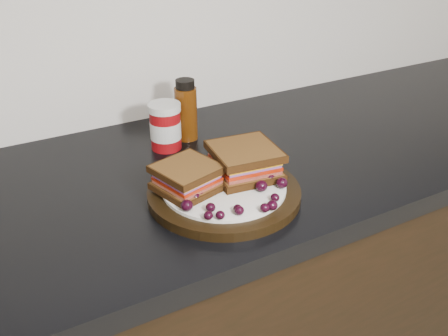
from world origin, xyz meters
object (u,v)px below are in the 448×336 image
at_px(sandwich_left, 187,178).
at_px(condiment_jar, 165,126).
at_px(oil_bottle, 186,110).
at_px(plate, 224,192).

xyz_separation_m(sandwich_left, condiment_jar, (0.05, 0.22, 0.00)).
bearing_deg(oil_bottle, plate, -100.75).
distance_m(condiment_jar, oil_bottle, 0.07).
bearing_deg(condiment_jar, oil_bottle, 21.74).
height_order(plate, condiment_jar, condiment_jar).
height_order(condiment_jar, oil_bottle, oil_bottle).
height_order(plate, oil_bottle, oil_bottle).
height_order(sandwich_left, condiment_jar, condiment_jar).
bearing_deg(sandwich_left, plate, -33.90).
xyz_separation_m(condiment_jar, oil_bottle, (0.06, 0.02, 0.02)).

